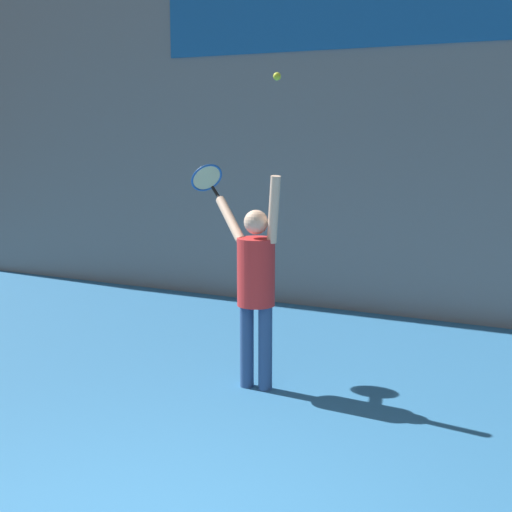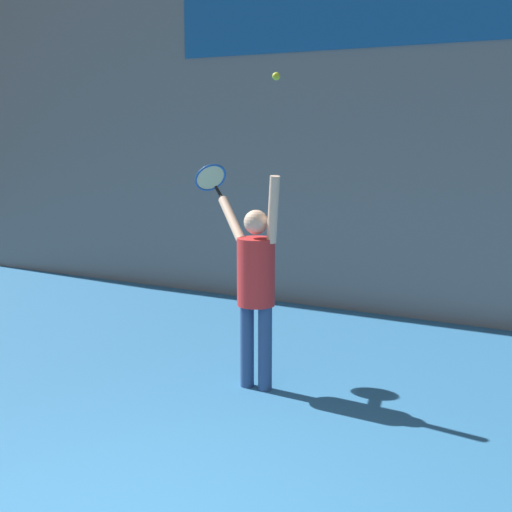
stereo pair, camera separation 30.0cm
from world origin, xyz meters
TOP-DOWN VIEW (x-y plane):
  - back_wall at (0.00, 6.28)m, footprint 18.00×0.10m
  - sponsor_banner at (0.00, 6.22)m, footprint 7.33×0.02m
  - tennis_player at (-0.71, 3.02)m, footprint 0.88×0.55m
  - tennis_racket at (-1.49, 3.49)m, footprint 0.44×0.39m
  - tennis_ball at (-0.47, 2.95)m, footprint 0.07×0.07m

SIDE VIEW (x-z plane):
  - tennis_player at x=-0.71m, z-range 0.04..2.05m
  - tennis_racket at x=-1.49m, z-range 1.74..2.10m
  - back_wall at x=0.00m, z-range 0.00..5.00m
  - tennis_ball at x=-0.47m, z-range 2.82..2.89m
  - sponsor_banner at x=0.00m, z-range 3.44..4.27m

